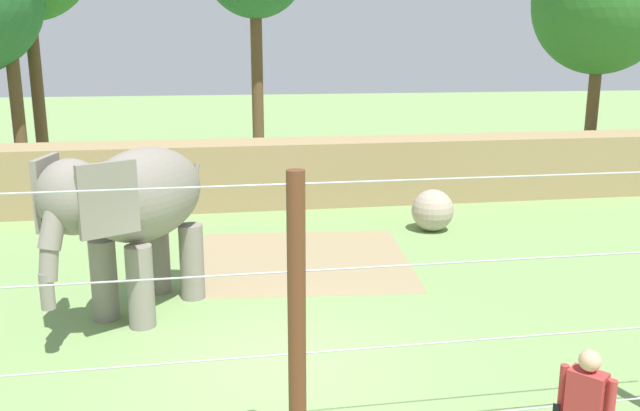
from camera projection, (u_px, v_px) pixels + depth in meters
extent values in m
plane|color=#759956|center=(276.00, 364.00, 9.87)|extent=(120.00, 120.00, 0.00)
cube|color=#937F5B|center=(301.00, 260.00, 14.75)|extent=(5.17, 4.99, 0.01)
cube|color=#997F56|center=(239.00, 174.00, 19.67)|extent=(36.00, 1.80, 1.92)
cylinder|color=gray|center=(140.00, 287.00, 11.05)|extent=(0.45, 0.45, 1.43)
cylinder|color=gray|center=(104.00, 280.00, 11.37)|extent=(0.45, 0.45, 1.43)
cylinder|color=gray|center=(192.00, 262.00, 12.34)|extent=(0.45, 0.45, 1.43)
cylinder|color=gray|center=(158.00, 256.00, 12.66)|extent=(0.45, 0.45, 1.43)
ellipsoid|color=gray|center=(145.00, 194.00, 11.53)|extent=(2.68, 3.00, 1.63)
ellipsoid|color=gray|center=(72.00, 197.00, 9.99)|extent=(1.50, 1.47, 1.18)
cube|color=gray|center=(108.00, 199.00, 9.83)|extent=(0.84, 0.55, 1.12)
cube|color=gray|center=(48.00, 192.00, 10.33)|extent=(0.25, 0.92, 1.12)
cylinder|color=gray|center=(52.00, 231.00, 9.70)|extent=(0.55, 0.60, 0.64)
cylinder|color=gray|center=(49.00, 262.00, 9.70)|extent=(0.42, 0.45, 0.60)
cylinder|color=gray|center=(47.00, 291.00, 9.72)|extent=(0.29, 0.29, 0.56)
cylinder|color=gray|center=(195.00, 184.00, 12.86)|extent=(0.26, 0.31, 0.81)
sphere|color=tan|center=(433.00, 210.00, 17.00)|extent=(1.08, 1.08, 1.08)
cylinder|color=brown|center=(297.00, 335.00, 6.78)|extent=(0.19, 0.19, 3.45)
cylinder|color=#B7B7BC|center=(301.00, 353.00, 6.83)|extent=(10.82, 0.02, 0.02)
cylinder|color=#B7B7BC|center=(301.00, 271.00, 6.63)|extent=(10.82, 0.02, 0.02)
cylinder|color=#B7B7BC|center=(300.00, 184.00, 6.42)|extent=(10.82, 0.02, 0.02)
cube|color=#B23333|center=(586.00, 397.00, 6.68)|extent=(0.40, 0.42, 0.56)
sphere|color=tan|center=(590.00, 361.00, 6.58)|extent=(0.22, 0.22, 0.22)
cylinder|color=#B23333|center=(611.00, 405.00, 6.52)|extent=(0.13, 0.13, 0.54)
cylinder|color=#B23333|center=(563.00, 389.00, 6.83)|extent=(0.13, 0.13, 0.54)
cube|color=black|center=(556.00, 410.00, 6.84)|extent=(0.06, 0.06, 0.14)
cylinder|color=brown|center=(258.00, 91.00, 25.01)|extent=(0.44, 0.44, 6.06)
cylinder|color=brown|center=(16.00, 93.00, 22.67)|extent=(0.44, 0.44, 6.24)
cylinder|color=brown|center=(591.00, 117.00, 25.02)|extent=(0.44, 0.44, 4.16)
ellipsoid|color=#2D6B28|center=(602.00, 1.00, 24.05)|extent=(5.01, 5.01, 5.26)
cylinder|color=brown|center=(38.00, 94.00, 24.02)|extent=(0.44, 0.44, 6.00)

